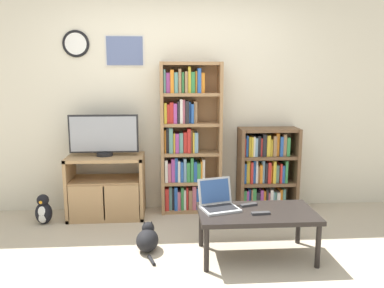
# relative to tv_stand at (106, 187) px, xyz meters

# --- Properties ---
(ground_plane) EXTENTS (18.00, 18.00, 0.00)m
(ground_plane) POSITION_rel_tv_stand_xyz_m (0.78, -1.41, -0.35)
(ground_plane) COLOR #BCAD93
(wall_back) EXTENTS (6.07, 0.09, 2.60)m
(wall_back) POSITION_rel_tv_stand_xyz_m (0.78, 0.30, 0.95)
(wall_back) COLOR beige
(wall_back) RESTS_ON ground_plane
(tv_stand) EXTENTS (0.84, 0.46, 0.70)m
(tv_stand) POSITION_rel_tv_stand_xyz_m (0.00, 0.00, 0.00)
(tv_stand) COLOR tan
(tv_stand) RESTS_ON ground_plane
(television) EXTENTS (0.76, 0.18, 0.46)m
(television) POSITION_rel_tv_stand_xyz_m (-0.01, 0.02, 0.58)
(television) COLOR black
(television) RESTS_ON tv_stand
(bookshelf_tall) EXTENTS (0.69, 0.26, 1.73)m
(bookshelf_tall) POSITION_rel_tv_stand_xyz_m (0.92, 0.14, 0.48)
(bookshelf_tall) COLOR #9E754C
(bookshelf_tall) RESTS_ON ground_plane
(bookshelf_short) EXTENTS (0.69, 0.31, 0.99)m
(bookshelf_short) POSITION_rel_tv_stand_xyz_m (1.84, 0.12, 0.13)
(bookshelf_short) COLOR brown
(bookshelf_short) RESTS_ON ground_plane
(coffee_table) EXTENTS (1.01, 0.56, 0.42)m
(coffee_table) POSITION_rel_tv_stand_xyz_m (1.46, -1.06, 0.02)
(coffee_table) COLOR black
(coffee_table) RESTS_ON ground_plane
(laptop) EXTENTS (0.38, 0.35, 0.26)m
(laptop) POSITION_rel_tv_stand_xyz_m (1.13, -0.96, 0.13)
(laptop) COLOR #B7BABC
(laptop) RESTS_ON coffee_table
(remote_near_laptop) EXTENTS (0.16, 0.06, 0.02)m
(remote_near_laptop) POSITION_rel_tv_stand_xyz_m (1.47, -1.14, 0.08)
(remote_near_laptop) COLOR #38383A
(remote_near_laptop) RESTS_ON coffee_table
(remote_far_from_laptop) EXTENTS (0.17, 0.09, 0.02)m
(remote_far_from_laptop) POSITION_rel_tv_stand_xyz_m (1.42, -0.92, 0.08)
(remote_far_from_laptop) COLOR #38383A
(remote_far_from_laptop) RESTS_ON coffee_table
(cat) EXTENTS (0.22, 0.45, 0.25)m
(cat) POSITION_rel_tv_stand_xyz_m (0.50, -0.87, -0.25)
(cat) COLOR black
(cat) RESTS_ON ground_plane
(penguin_figurine) EXTENTS (0.18, 0.16, 0.33)m
(penguin_figurine) POSITION_rel_tv_stand_xyz_m (-0.65, -0.18, -0.20)
(penguin_figurine) COLOR black
(penguin_figurine) RESTS_ON ground_plane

